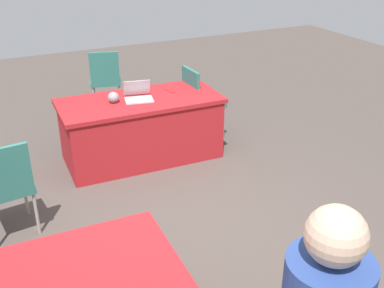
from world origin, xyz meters
The scene contains 8 objects.
ground_plane centered at (0.00, 0.00, 0.00)m, with size 14.40×14.40×0.00m, color #4C423D.
table_foreground centered at (-0.16, -1.68, 0.39)m, with size 1.92×0.92×0.77m.
chair_aisle centered at (-0.21, -3.30, 0.56)m, with size 0.54×0.54×0.97m.
chair_by_pillar centered at (1.46, -0.73, 0.55)m, with size 0.49×0.49×0.95m.
chair_back_row centered at (-1.06, -1.89, 0.56)m, with size 0.46×0.46×0.97m.
laptop_silver centered at (-0.15, -1.68, 0.81)m, with size 0.37×0.35×0.21m.
yarn_ball centered at (0.15, -1.70, 0.83)m, with size 0.13×0.13×0.13m, color gray.
scissors_red centered at (-0.59, -1.79, 0.77)m, with size 0.18×0.04×0.01m, color red.
Camera 1 is at (1.53, 3.22, 2.67)m, focal length 43.63 mm.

